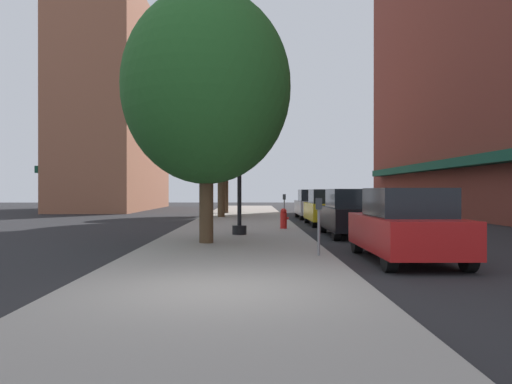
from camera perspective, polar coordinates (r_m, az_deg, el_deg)
name	(u,v)px	position (r m, az deg, el deg)	size (l,w,h in m)	color
ground_plane	(323,223)	(26.25, 7.21, -3.35)	(90.00, 90.00, 0.00)	#232326
sidewalk_slab	(242,221)	(27.02, -1.52, -3.12)	(4.80, 50.00, 0.12)	gray
building_far_background	(116,110)	(46.93, -14.80, 8.57)	(6.80, 18.00, 16.99)	#9E6047
lamppost	(239,143)	(17.95, -1.80, 5.27)	(0.48, 0.48, 5.90)	black
fire_hydrant	(284,218)	(20.73, 2.99, -2.84)	(0.33, 0.26, 0.79)	red
parking_meter_near	(319,219)	(12.20, 6.77, -2.92)	(0.14, 0.09, 1.31)	slate
parking_meter_far	(284,204)	(25.24, 3.06, -1.33)	(0.14, 0.09, 1.31)	slate
tree_near	(225,144)	(35.31, -3.32, 5.21)	(3.79, 3.79, 6.79)	#422D1E
tree_mid	(221,133)	(30.10, -3.77, 6.32)	(4.45, 4.45, 7.29)	#4C3823
tree_far	(206,87)	(15.36, -5.37, 11.15)	(4.79, 4.79, 7.18)	#4C3823
car_red	(406,226)	(12.45, 15.82, -3.51)	(1.80, 4.30, 1.66)	black
car_black	(352,213)	(18.80, 10.25, -2.27)	(1.80, 4.30, 1.66)	black
car_yellow	(327,208)	(24.68, 7.69, -1.69)	(1.80, 4.30, 1.66)	black
car_silver	(313,204)	(30.41, 6.16, -1.34)	(1.80, 4.30, 1.66)	black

